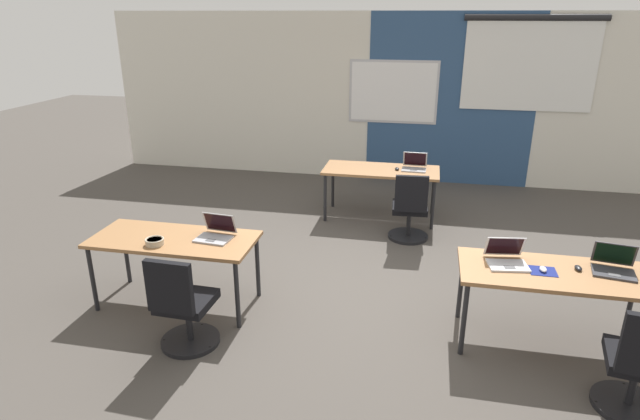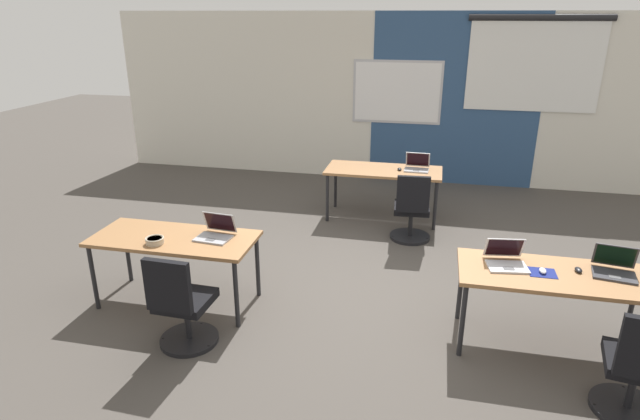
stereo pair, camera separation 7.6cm
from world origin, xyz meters
The scene contains 17 objects.
ground_plane centered at (0.00, 0.00, 0.00)m, with size 24.00×24.00×0.00m.
back_wall_assembly centered at (0.04, 4.20, 1.41)m, with size 10.00×0.27×2.80m.
desk_near_left centered at (-1.75, -0.60, 0.66)m, with size 1.60×0.70×0.72m.
desk_near_right centered at (1.75, -0.60, 0.66)m, with size 1.60×0.70×0.72m.
desk_far_center centered at (0.00, 2.20, 0.66)m, with size 1.60×0.70×0.72m.
laptop_near_right_end centered at (2.21, -0.50, 0.77)m, with size 0.38×0.35×0.23m.
mouse_near_right_end centered at (1.93, -0.53, 0.74)m, with size 0.06×0.10×0.03m.
chair_near_right_end centered at (2.20, -1.40, 0.38)m, with size 0.52×0.57×0.92m.
laptop_near_right_inner centered at (1.35, -0.53, 0.77)m, with size 0.37×0.37×0.22m.
mousepad_near_right_inner centered at (1.63, -0.62, 0.72)m, with size 0.22×0.19×0.00m.
mouse_near_right_inner centered at (1.63, -0.62, 0.74)m, with size 0.06×0.10×0.03m.
laptop_near_left_inner centered at (-1.35, -0.52, 0.77)m, with size 0.36×0.34×0.23m.
chair_near_left_inner centered at (-1.35, -1.29, 0.38)m, with size 0.52×0.55×0.92m.
laptop_far_right centered at (0.45, 2.28, 0.77)m, with size 0.34×0.31×0.23m.
mouse_far_right centered at (0.22, 2.20, 0.74)m, with size 0.07×0.11×0.03m.
chair_far_right centered at (0.45, 1.47, 0.38)m, with size 0.52×0.55×0.92m.
snack_bowl centered at (-1.85, -0.79, 0.76)m, with size 0.18×0.18×0.06m.
Camera 1 is at (0.59, -4.88, 2.77)m, focal length 29.44 mm.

